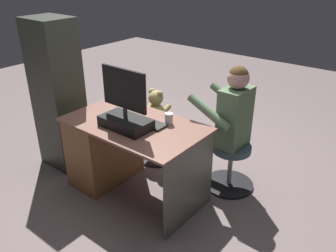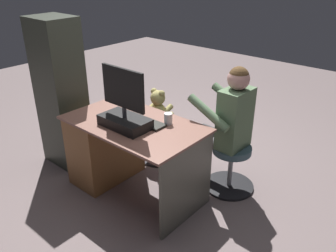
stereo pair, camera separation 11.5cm
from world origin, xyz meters
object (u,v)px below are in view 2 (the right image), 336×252
Objects in this scene: visitor_chair at (231,165)px; monitor at (124,112)px; cup at (168,119)px; keyboard at (144,121)px; tv_remote at (114,112)px; desk at (112,145)px; teddy_bear at (159,107)px; office_chair_teddy at (158,137)px; computer_mouse at (118,112)px; person at (226,119)px.

monitor is at bearing 50.00° from visitor_chair.
cup is 0.21× the size of visitor_chair.
tv_remote is at bearing 4.49° from keyboard.
desk is 0.72m from cup.
visitor_chair is at bearing -164.28° from tv_remote.
cup is at bearing -162.72° from desk.
tv_remote is (0.54, 0.14, -0.04)m from cup.
teddy_bear is 0.97m from visitor_chair.
teddy_bear is at bearing -95.28° from desk.
teddy_bear is at bearing -40.82° from cup.
cup reaches higher than office_chair_teddy.
teddy_bear is (0.51, -0.44, -0.17)m from cup.
teddy_bear is (0.02, -0.58, -0.14)m from computer_mouse.
teddy_bear reaches higher than office_chair_teddy.
person is (-0.81, -0.02, 0.10)m from teddy_bear.
visitor_chair is (-0.87, -0.60, -0.50)m from computer_mouse.
visitor_chair is (-0.92, -0.60, -0.49)m from tv_remote.
tv_remote is 1.21m from visitor_chair.
keyboard reaches higher than desk.
person reaches higher than desk.
computer_mouse is 0.99m from person.
cup reaches higher than computer_mouse.
computer_mouse is at bearing 171.43° from tv_remote.
teddy_bear reaches higher than tv_remote.
keyboard is at bearing 31.89° from cup.
visitor_chair is at bearing -130.00° from monitor.
teddy_bear is (-0.06, -0.62, 0.22)m from desk.
keyboard is 0.36m from tv_remote.
cup reaches higher than desk.
teddy_bear is (0.27, -0.72, -0.25)m from monitor.
computer_mouse is 0.97× the size of cup.
monitor is at bearing 49.39° from cup.
person is at bearing 2.00° from visitor_chair.
visitor_chair is (-0.95, -0.64, -0.14)m from desk.
teddy_bear reaches higher than visitor_chair.
teddy_bear is 0.30× the size of person.
desk is 12.97× the size of computer_mouse.
desk is 0.35m from tv_remote.
desk is 0.53m from keyboard.
desk is 0.66m from teddy_bear.
person is (-0.48, -0.57, -0.03)m from keyboard.
person is (-0.30, -0.46, -0.07)m from cup.
desk is 1.03× the size of person.
tv_remote reaches higher than office_chair_teddy.
monitor is at bearing 111.09° from office_chair_teddy.
cup is (-0.57, -0.18, 0.39)m from desk.
computer_mouse is at bearing 37.11° from person.
person reaches higher than cup.
person is (-0.81, -0.03, 0.44)m from office_chair_teddy.
cup reaches higher than tv_remote.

